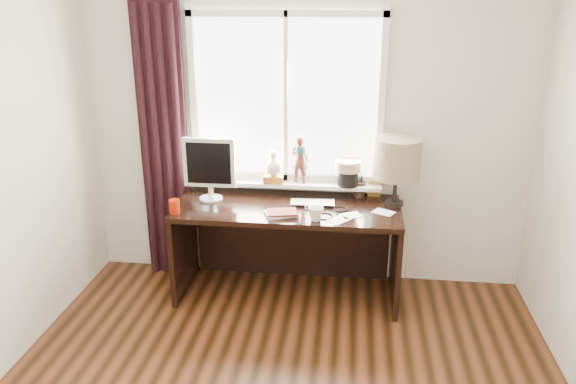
# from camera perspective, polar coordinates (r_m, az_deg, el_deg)

# --- Properties ---
(wall_back) EXTENTS (3.50, 0.00, 2.60)m
(wall_back) POSITION_cam_1_polar(r_m,az_deg,el_deg) (4.41, 1.81, 6.93)
(wall_back) COLOR beige
(wall_back) RESTS_ON ground
(laptop) EXTENTS (0.34, 0.23, 0.03)m
(laptop) POSITION_cam_1_polar(r_m,az_deg,el_deg) (4.25, 2.55, -1.15)
(laptop) COLOR silver
(laptop) RESTS_ON desk
(mug) EXTENTS (0.14, 0.14, 0.11)m
(mug) POSITION_cam_1_polar(r_m,az_deg,el_deg) (3.96, 2.83, -2.17)
(mug) COLOR white
(mug) RESTS_ON desk
(red_cup) EXTENTS (0.08, 0.08, 0.10)m
(red_cup) POSITION_cam_1_polar(r_m,az_deg,el_deg) (4.17, -11.45, -1.44)
(red_cup) COLOR #991603
(red_cup) RESTS_ON desk
(window) EXTENTS (1.52, 0.23, 1.40)m
(window) POSITION_cam_1_polar(r_m,az_deg,el_deg) (4.38, -0.01, 6.94)
(window) COLOR white
(window) RESTS_ON ground
(curtain) EXTENTS (0.38, 0.09, 2.25)m
(curtain) POSITION_cam_1_polar(r_m,az_deg,el_deg) (4.61, -12.54, 4.64)
(curtain) COLOR black
(curtain) RESTS_ON floor
(desk) EXTENTS (1.70, 0.70, 0.75)m
(desk) POSITION_cam_1_polar(r_m,az_deg,el_deg) (4.41, 0.09, -3.93)
(desk) COLOR black
(desk) RESTS_ON floor
(monitor) EXTENTS (0.40, 0.18, 0.49)m
(monitor) POSITION_cam_1_polar(r_m,az_deg,el_deg) (4.32, -7.99, 2.70)
(monitor) COLOR beige
(monitor) RESTS_ON desk
(notebook_stack) EXTENTS (0.26, 0.23, 0.03)m
(notebook_stack) POSITION_cam_1_polar(r_m,az_deg,el_deg) (4.06, -0.67, -2.16)
(notebook_stack) COLOR beige
(notebook_stack) RESTS_ON desk
(brush_holder) EXTENTS (0.09, 0.09, 0.25)m
(brush_holder) POSITION_cam_1_polar(r_m,az_deg,el_deg) (4.44, 7.28, 0.29)
(brush_holder) COLOR black
(brush_holder) RESTS_ON desk
(icon_frame) EXTENTS (0.10, 0.03, 0.13)m
(icon_frame) POSITION_cam_1_polar(r_m,az_deg,el_deg) (4.47, 8.75, 0.38)
(icon_frame) COLOR gold
(icon_frame) RESTS_ON desk
(table_lamp) EXTENTS (0.35, 0.35, 0.52)m
(table_lamp) POSITION_cam_1_polar(r_m,az_deg,el_deg) (4.21, 11.01, 3.30)
(table_lamp) COLOR black
(table_lamp) RESTS_ON desk
(loose_papers) EXTENTS (0.51, 0.37, 0.00)m
(loose_papers) POSITION_cam_1_polar(r_m,az_deg,el_deg) (4.08, 7.13, -2.41)
(loose_papers) COLOR white
(loose_papers) RESTS_ON desk
(desk_cables) EXTENTS (0.35, 0.36, 0.01)m
(desk_cables) POSITION_cam_1_polar(r_m,az_deg,el_deg) (4.14, 3.81, -1.92)
(desk_cables) COLOR black
(desk_cables) RESTS_ON desk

